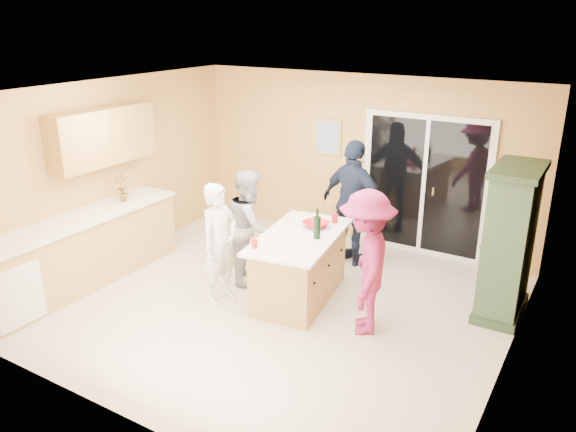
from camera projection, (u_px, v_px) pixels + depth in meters
The scene contains 22 objects.
floor at pixel (274, 302), 7.07m from camera, with size 5.50×5.50×0.00m, color beige.
ceiling at pixel (272, 93), 6.18m from camera, with size 5.50×5.00×0.10m, color silver.
wall_back at pixel (360, 160), 8.64m from camera, with size 5.50×0.10×2.60m, color #F0B362.
wall_front at pixel (110, 288), 4.61m from camera, with size 5.50×0.10×2.60m, color #F0B362.
wall_left at pixel (109, 172), 7.96m from camera, with size 0.10×5.00×2.60m, color #F0B362.
wall_right at pixel (518, 252), 5.29m from camera, with size 0.10×5.00×2.60m, color #F0B362.
left_cabinet_run at pixel (70, 257), 7.25m from camera, with size 0.65×3.05×1.24m.
upper_cabinets at pixel (102, 136), 7.51m from camera, with size 0.35×1.60×0.75m, color #B28745.
sliding_door at pixel (424, 186), 8.19m from camera, with size 1.90×0.07×2.10m.
framed_picture at pixel (328, 137), 8.79m from camera, with size 0.46×0.04×0.56m.
kitchen_island at pixel (299, 269), 7.05m from camera, with size 1.12×1.75×0.86m.
green_hutch at pixel (509, 244), 6.53m from camera, with size 0.53×1.00×1.83m.
woman_white at pixel (220, 244), 6.86m from camera, with size 0.56×0.37×1.54m, color silver.
woman_grey at pixel (250, 226), 7.45m from camera, with size 0.74×0.58×1.53m, color #A3A3A6.
woman_navy at pixel (354, 203), 7.91m from camera, with size 1.06×0.44×1.81m, color #172034.
woman_magenta at pixel (366, 263), 6.19m from camera, with size 1.08×0.62×1.66m, color maroon.
serving_bowl at pixel (316, 224), 7.13m from camera, with size 0.32×0.32×0.08m, color #B5141E.
tulip_vase at pixel (122, 188), 7.81m from camera, with size 0.21×0.14×0.39m, color #A72610.
tumbler_near at pixel (335, 218), 7.28m from camera, with size 0.08×0.08×0.12m, color #B5141E.
tumbler_far at pixel (254, 244), 6.50m from camera, with size 0.07×0.07×0.10m, color #B5141E.
wine_bottle at pixel (317, 227), 6.74m from camera, with size 0.09×0.09×0.38m.
white_plate at pixel (309, 218), 7.46m from camera, with size 0.22×0.22×0.01m, color silver.
Camera 1 is at (3.39, -5.29, 3.42)m, focal length 35.00 mm.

